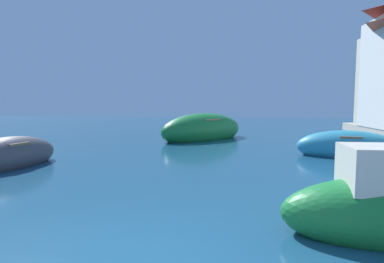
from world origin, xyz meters
TOP-DOWN VIEW (x-y plane):
  - moored_boat_0 at (-5.82, 5.76)m, footprint 2.24×3.86m
  - moored_boat_1 at (-0.17, 14.18)m, footprint 5.33×5.68m
  - moored_boat_5 at (5.82, 9.10)m, footprint 3.98×2.13m

SIDE VIEW (x-z plane):
  - moored_boat_0 at x=-5.82m, z-range -0.28..0.99m
  - moored_boat_5 at x=5.82m, z-range -0.29..1.01m
  - moored_boat_1 at x=-0.17m, z-range -0.42..1.46m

